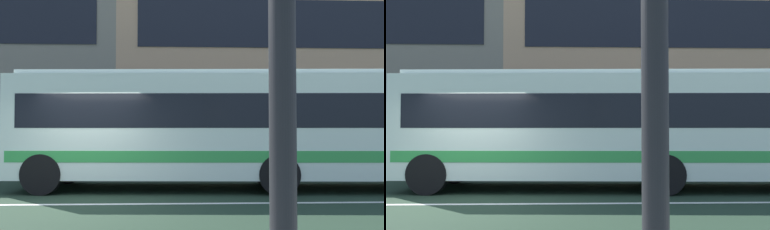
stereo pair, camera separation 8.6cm
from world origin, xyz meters
TOP-DOWN VIEW (x-y plane):
  - ground_plane at (0.00, 0.00)m, footprint 160.00×160.00m
  - lane_centre_line at (0.00, 0.00)m, footprint 60.00×0.16m
  - apartment_block_right at (11.77, 15.14)m, footprint 24.65×9.58m
  - transit_bus at (3.94, 2.25)m, footprint 12.22×3.15m

SIDE VIEW (x-z plane):
  - ground_plane at x=0.00m, z-range 0.00..0.00m
  - lane_centre_line at x=0.00m, z-range 0.00..0.01m
  - transit_bus at x=3.94m, z-range 0.16..3.26m
  - apartment_block_right at x=11.77m, z-range 0.00..11.20m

